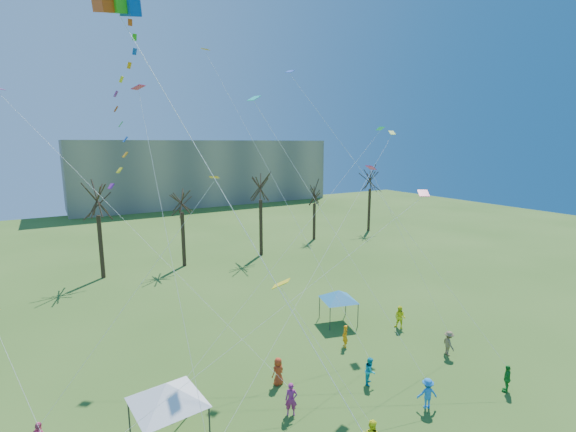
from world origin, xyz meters
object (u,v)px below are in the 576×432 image
distant_building (205,172)px  big_box_kite (130,107)px  canopy_tent_blue (339,295)px  canopy_tent_white (167,393)px

distant_building → big_box_kite: size_ratio=2.66×
big_box_kite → canopy_tent_blue: bearing=19.7°
big_box_kite → canopy_tent_white: bearing=-54.5°
big_box_kite → canopy_tent_blue: size_ratio=6.39×
big_box_kite → canopy_tent_blue: big_box_kite is taller
canopy_tent_white → canopy_tent_blue: 16.76m
canopy_tent_white → canopy_tent_blue: canopy_tent_white is taller
big_box_kite → canopy_tent_blue: 21.80m
distant_building → big_box_kite: (-29.55, -74.71, 8.46)m
canopy_tent_white → big_box_kite: bearing=125.5°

